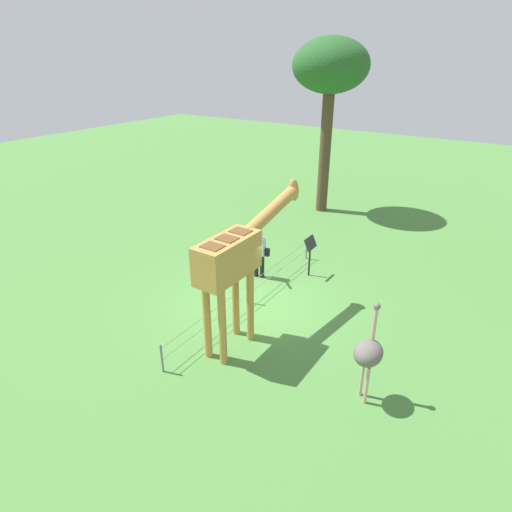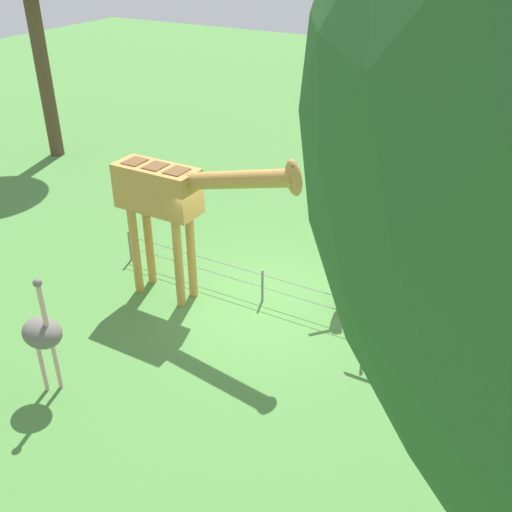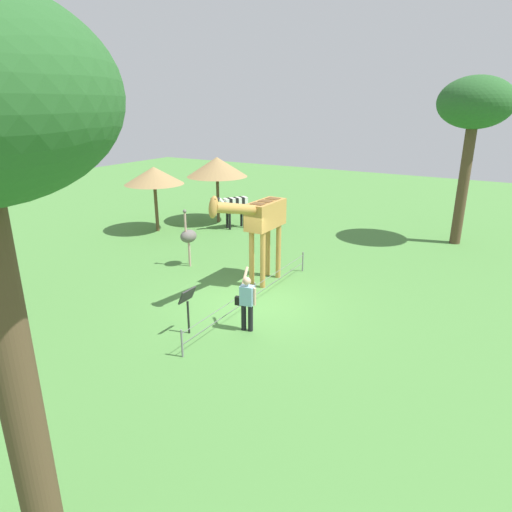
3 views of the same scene
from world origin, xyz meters
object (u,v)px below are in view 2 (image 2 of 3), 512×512
giraffe (172,198)px  visitor (343,268)px  ostrich (42,333)px  info_sign (368,312)px

giraffe → visitor: 3.65m
ostrich → info_sign: bearing=38.6°
ostrich → giraffe: bearing=85.7°
ostrich → info_sign: ostrich is taller
giraffe → info_sign: giraffe is taller
giraffe → ostrich: bearing=-94.3°
giraffe → info_sign: size_ratio=3.02×
giraffe → ostrich: 3.52m
visitor → ostrich: 5.77m
info_sign → giraffe: bearing=-178.6°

